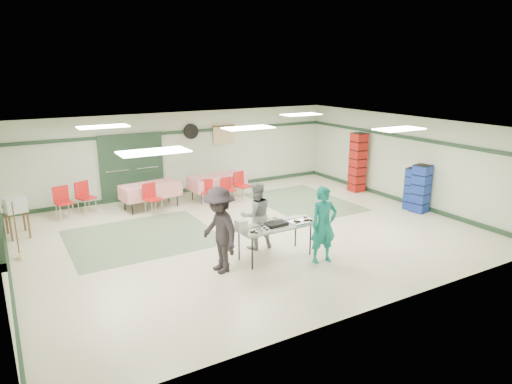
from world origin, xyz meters
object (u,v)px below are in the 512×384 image
chair_b (207,190)px  crate_stack_blue_a (413,189)px  crate_stack_red (358,162)px  office_printer (15,205)px  volunteer_teal (324,225)px  dining_table_b (151,190)px  chair_loose_a (84,194)px  broom (16,229)px  dining_table_a (217,181)px  volunteer_dark (219,230)px  printer_table (16,212)px  chair_a (227,187)px  crate_stack_blue_b (421,189)px  serving_table (275,227)px  chair_c (241,183)px  volunteer_grey (256,215)px  chair_d (151,196)px  chair_loose_b (62,199)px

chair_b → crate_stack_blue_a: (5.10, -3.41, 0.14)m
crate_stack_red → office_printer: bearing=176.8°
volunteer_teal → crate_stack_red: bearing=50.1°
dining_table_b → chair_loose_a: chair_loose_a is taller
crate_stack_red → broom: 10.40m
volunteer_teal → broom: 6.70m
dining_table_a → broom: 6.28m
dining_table_a → chair_b: 0.84m
volunteer_dark → dining_table_a: size_ratio=0.95×
chair_loose_a → broom: size_ratio=0.71×
crate_stack_red → printer_table: crate_stack_red is taller
volunteer_teal → chair_a: volunteer_teal is taller
volunteer_dark → crate_stack_blue_b: (6.81, 0.73, -0.20)m
serving_table → crate_stack_blue_b: bearing=6.3°
crate_stack_blue_b → office_printer: 10.81m
crate_stack_blue_b → broom: 10.59m
volunteer_dark → chair_loose_a: bearing=-166.0°
chair_b → crate_stack_blue_b: bearing=-22.0°
chair_c → chair_loose_a: 4.67m
chair_c → printer_table: chair_c is taller
serving_table → crate_stack_blue_a: (5.43, 0.98, -0.08)m
serving_table → dining_table_a: dining_table_a is taller
volunteer_teal → chair_loose_a: bearing=130.9°
crate_stack_blue_b → office_printer: crate_stack_blue_b is taller
dining_table_a → chair_c: bearing=-52.2°
volunteer_grey → crate_stack_blue_b: size_ratio=1.13×
chair_c → crate_stack_red: size_ratio=0.46×
chair_loose_a → crate_stack_blue_a: 9.60m
office_printer → chair_b: bearing=-8.5°
chair_b → printer_table: size_ratio=0.97×
chair_d → chair_loose_a: bearing=131.8°
chair_a → chair_d: chair_d is taller
chair_a → chair_loose_b: size_ratio=0.86×
chair_b → chair_loose_b: size_ratio=0.87×
volunteer_teal → chair_c: (0.72, 5.10, -0.28)m
dining_table_b → broom: (-3.69, -2.18, 0.11)m
crate_stack_blue_a → chair_a: bearing=142.3°
dining_table_b → chair_b: (1.59, -0.57, -0.08)m
volunteer_teal → chair_c: size_ratio=1.84×
volunteer_teal → chair_a: (0.24, 5.09, -0.36)m
dining_table_a → chair_loose_b: size_ratio=2.06×
dining_table_a → chair_c: 0.79m
volunteer_dark → chair_a: volunteer_dark is taller
serving_table → office_printer: (-4.87, 3.95, 0.21)m
chair_a → chair_b: size_ratio=0.98×
chair_c → crate_stack_red: bearing=-30.2°
chair_d → dining_table_b: bearing=58.6°
chair_loose_a → chair_c: bearing=-36.1°
chair_c → chair_b: bearing=164.8°
chair_loose_a → chair_loose_b: size_ratio=1.02×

